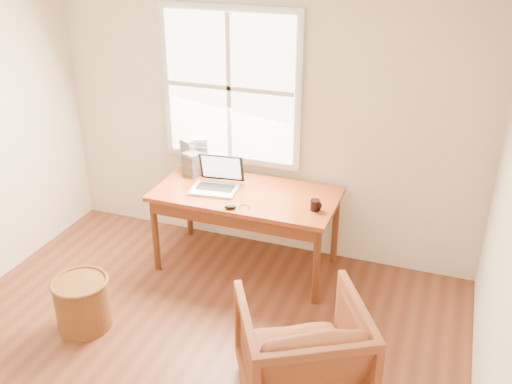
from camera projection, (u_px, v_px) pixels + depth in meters
The scene contains 11 objects.
room_shell at pixel (142, 219), 3.34m from camera, with size 4.04×4.54×2.64m.
desk at pixel (246, 194), 4.98m from camera, with size 1.60×0.80×0.04m, color brown.
armchair at pixel (302, 351), 3.71m from camera, with size 0.79×0.81×0.74m, color brown.
wicker_stool at pixel (83, 304), 4.42m from camera, with size 0.41×0.41×0.41m, color brown.
laptop at pixel (214, 175), 4.93m from camera, with size 0.41×0.43×0.30m, color #B5B8BC, non-canonical shape.
mouse at pixel (230, 207), 4.68m from camera, with size 0.10×0.06×0.03m, color black.
coffee_mug at pixel (315, 205), 4.65m from camera, with size 0.08×0.08×0.09m, color black.
cd_stack_a at pixel (200, 153), 5.38m from camera, with size 0.16×0.14×0.31m, color silver.
cd_stack_b at pixel (192, 164), 5.25m from camera, with size 0.14×0.12×0.22m, color #25252A.
cd_stack_c at pixel (190, 154), 5.36m from camera, with size 0.13×0.12×0.30m, color #A09FAD.
cd_stack_d at pixel (217, 165), 5.27m from camera, with size 0.15×0.14×0.19m, color silver.
Camera 1 is at (1.61, -2.37, 2.92)m, focal length 40.00 mm.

